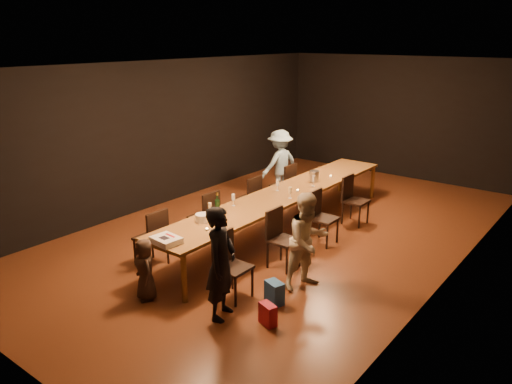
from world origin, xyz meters
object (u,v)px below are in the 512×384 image
Objects in this scene: chair_right_3 at (356,201)px; chair_left_2 at (247,199)px; table at (283,196)px; champagne_bottle at (217,203)px; woman_tan at (308,241)px; chair_left_3 at (283,185)px; chair_left_0 at (150,237)px; chair_right_1 at (284,239)px; child at (145,269)px; plate_stack at (202,218)px; ice_bucket at (314,176)px; chair_left_1 at (204,216)px; man_blue at (280,163)px; chair_right_0 at (234,267)px; woman_birthday at (221,263)px; birthday_cake at (166,240)px; chair_right_2 at (324,218)px.

chair_left_2 is (-1.70, -1.20, 0.00)m from chair_right_3.
table is 17.92× the size of champagne_bottle.
woman_tan is at bearing 12.80° from chair_right_3.
chair_left_3 is 0.66× the size of woman_tan.
chair_left_0 is 1.17m from champagne_bottle.
woman_tan is at bearing 63.32° from chair_right_1.
plate_stack is (-0.07, 1.21, 0.37)m from child.
chair_right_3 is at bearing 14.83° from ice_bucket.
chair_left_1 is at bearing -125.31° from table.
ice_bucket is at bearing 87.58° from table.
man_blue is at bearing 108.21° from champagne_bottle.
woman_birthday is (0.18, -0.45, 0.28)m from chair_right_0.
child is (-0.93, -1.96, -0.03)m from chair_right_1.
chair_left_3 is 0.62× the size of woman_birthday.
chair_right_1 is at bearing -90.00° from chair_left_1.
chair_right_1 is 0.62× the size of woman_birthday.
chair_right_3 is 1.70m from chair_left_3.
chair_right_0 is 2.94m from chair_left_2.
chair_right_0 is 1.00× the size of chair_left_0.
chair_left_3 is (-1.70, 3.60, 0.00)m from chair_right_0.
table is 4.01× the size of man_blue.
chair_left_0 is 1.96m from woman_birthday.
chair_right_0 is at bearing -154.72° from chair_left_3.
birthday_cake is at bearing -151.99° from chair_left_1.
plate_stack is (-1.62, -0.44, 0.11)m from woman_tan.
chair_right_1 is (0.85, -1.20, -0.24)m from table.
chair_left_0 is 3.52m from ice_bucket.
man_blue reaches higher than chair_right_3.
chair_left_2 is (0.00, 1.20, 0.00)m from chair_left_1.
woman_birthday is (1.03, -2.85, 0.04)m from table.
woman_birthday is at bearing -146.60° from chair_left_2.
chair_right_3 is at bearing 84.21° from birthday_cake.
chair_left_1 is 2.10m from child.
table is 1.49m from chair_left_1.
woman_birthday is 1.86m from champagne_bottle.
chair_left_0 is at bearing -180.00° from chair_left_2.
chair_left_0 is at bearing -180.00° from chair_left_1.
chair_right_0 reaches higher than birthday_cake.
woman_tan is at bearing -37.41° from woman_birthday.
man_blue is 1.56m from ice_bucket.
champagne_bottle reaches higher than chair_right_2.
woman_birthday is at bearing 3.64° from chair_right_2.
chair_right_2 is at bearing 64.07° from man_blue.
chair_left_3 is 1.00m from ice_bucket.
table is at bearing -90.00° from chair_right_2.
champagne_bottle is at bearing -96.50° from ice_bucket.
chair_left_1 is 0.82m from champagne_bottle.
table is 2.85m from birthday_cake.
chair_left_2 is at bearing -90.00° from chair_right_2.
woman_birthday is (1.88, -0.45, 0.28)m from chair_left_0.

